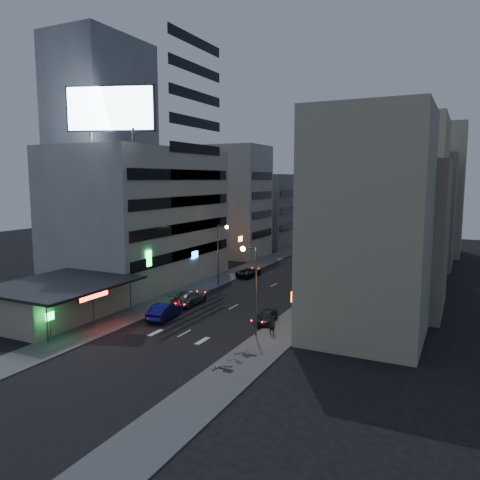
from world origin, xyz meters
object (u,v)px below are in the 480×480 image
Objects in this scene: parked_car_right_mid at (314,283)px; scooter_silver_b at (258,347)px; scooter_black_a at (234,362)px; parked_car_right_far at (335,269)px; scooter_silver_a at (233,358)px; road_car_blue at (164,311)px; scooter_blue at (244,356)px; scooter_black_b at (252,350)px; parked_car_left at (249,272)px; person at (272,325)px; parked_car_right_near at (267,317)px; road_car_silver at (189,298)px.

parked_car_right_mid is 2.38× the size of scooter_silver_b.
scooter_black_a is 1.03× the size of scooter_silver_b.
scooter_silver_b is (2.70, -23.94, -0.05)m from parked_car_right_mid.
parked_car_right_far reaches higher than scooter_silver_a.
road_car_blue is at bearing 59.19° from scooter_black_a.
scooter_silver_b reaches higher than scooter_blue.
road_car_blue reaches higher than scooter_black_b.
parked_car_right_far reaches higher than scooter_black_a.
scooter_silver_a is at bearing -84.83° from parked_car_right_far.
parked_car_right_mid is at bearing 9.52° from scooter_silver_b.
parked_car_left is at bearing -143.11° from parked_car_right_far.
person is at bearing 26.24° from scooter_blue.
scooter_black_a reaches higher than scooter_silver_a.
parked_car_right_near is 8.62m from scooter_silver_b.
road_car_blue reaches higher than scooter_blue.
scooter_blue is (0.60, -7.03, -0.37)m from person.
scooter_black_a is at bearing -157.53° from scooter_black_b.
scooter_silver_b is (12.55, -4.98, -0.08)m from road_car_blue.
parked_car_right_near is at bearing -57.15° from person.
scooter_silver_a is 2.90m from scooter_silver_b.
parked_car_right_near is at bearing -169.91° from road_car_blue.
road_car_blue is at bearing 96.72° from parked_car_left.
parked_car_left is at bearing -95.24° from road_car_blue.
parked_car_right_near is at bearing 123.50° from parked_car_left.
parked_car_right_far is 31.47m from road_car_blue.
person is 1.05× the size of scooter_blue.
parked_car_right_near is 1.91× the size of scooter_black_a.
road_car_blue is 2.46× the size of scooter_silver_b.
scooter_black_a reaches higher than scooter_silver_b.
parked_car_right_far reaches higher than scooter_blue.
road_car_blue reaches higher than road_car_silver.
parked_car_left is (-10.90, 3.57, -0.13)m from parked_car_right_mid.
parked_car_right_far is at bearing -114.21° from road_car_silver.
person is 5.10m from scooter_silver_b.
parked_car_left is 32.85m from scooter_silver_a.
person reaches higher than road_car_blue.
parked_car_right_mid is 2.56× the size of scooter_black_b.
person reaches higher than parked_car_right_near.
person is 0.98× the size of scooter_silver_a.
scooter_black_b reaches higher than scooter_blue.
parked_car_right_near reaches higher than parked_car_left.
parked_car_right_mid is 26.77m from scooter_silver_a.
road_car_silver is (-10.38, -24.19, 0.02)m from parked_car_right_far.
scooter_blue is 2.02m from scooter_silver_b.
parked_car_right_near is at bearing 15.94° from scooter_black_a.
scooter_black_a is 3.67m from scooter_silver_b.
person is at bearing -79.56° from parked_car_right_mid.
person is at bearing 28.36° from scooter_black_b.
scooter_silver_a is at bearing 131.62° from road_car_silver.
road_car_silver is 3.23× the size of scooter_blue.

